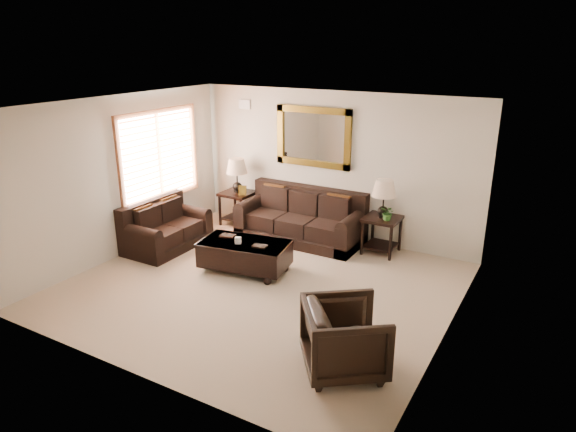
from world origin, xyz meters
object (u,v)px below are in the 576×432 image
Objects in this scene: sofa at (301,221)px; coffee_table at (245,253)px; end_table_right at (383,206)px; armchair at (345,335)px; loveseat at (165,230)px; end_table_left at (237,182)px.

coffee_table is (-0.14, -1.65, -0.04)m from sofa.
sofa is 1.60m from end_table_right.
sofa is at bearing 75.50° from coffee_table.
end_table_right is at bearing -23.34° from armchair.
end_table_right is 1.47× the size of armchair.
loveseat is at bearing 30.84° from armchair.
end_table_left is 0.88× the size of coffee_table.
coffee_table is 2.98m from armchair.
armchair is at bearing -54.84° from sofa.
coffee_table is 1.71× the size of armchair.
end_table_left is 1.02× the size of end_table_right.
coffee_table is (-1.65, -1.77, -0.56)m from end_table_right.
coffee_table is at bearing -133.02° from end_table_right.
coffee_table is at bearing -52.18° from end_table_left.
end_table_right is at bearing 4.41° from sofa.
loveseat is 1.12× the size of end_table_left.
armchair reaches higher than coffee_table.
sofa is at bearing -175.59° from end_table_right.
sofa is 1.66m from coffee_table.
armchair reaches higher than loveseat.
sofa is at bearing -1.61° from armchair.
end_table_right reaches higher than coffee_table.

